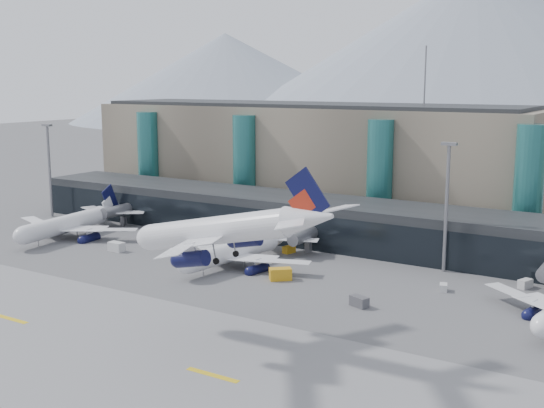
{
  "coord_description": "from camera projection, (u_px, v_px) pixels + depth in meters",
  "views": [
    {
      "loc": [
        69.6,
        -80.75,
        37.28
      ],
      "look_at": [
        -0.09,
        32.0,
        13.18
      ],
      "focal_mm": 45.0,
      "sensor_mm": 36.0,
      "label": 1
    }
  ],
  "objects": [
    {
      "name": "jet_parked_left",
      "position": [
        76.0,
        217.0,
        165.94
      ],
      "size": [
        37.28,
        36.98,
        12.07
      ],
      "rotation": [
        0.0,
        0.0,
        1.68
      ],
      "color": "silver",
      "rests_on": "ground"
    },
    {
      "name": "lightmast_mid",
      "position": [
        447.0,
        200.0,
        132.32
      ],
      "size": [
        3.0,
        1.2,
        25.6
      ],
      "color": "slate",
      "rests_on": "ground"
    },
    {
      "name": "teal_towers",
      "position": [
        308.0,
        171.0,
        177.43
      ],
      "size": [
        116.4,
        19.4,
        46.0
      ],
      "color": "#266B6A",
      "rests_on": "ground"
    },
    {
      "name": "concourse",
      "position": [
        331.0,
        222.0,
        157.68
      ],
      "size": [
        170.0,
        27.0,
        10.0
      ],
      "color": "black",
      "rests_on": "ground"
    },
    {
      "name": "veh_b",
      "position": [
        289.0,
        250.0,
        149.18
      ],
      "size": [
        2.25,
        2.99,
        1.54
      ],
      "primitive_type": "cube",
      "rotation": [
        0.0,
        0.0,
        1.32
      ],
      "color": "#CB9117",
      "rests_on": "ground"
    },
    {
      "name": "veh_h",
      "position": [
        280.0,
        274.0,
        128.94
      ],
      "size": [
        4.52,
        4.33,
        2.27
      ],
      "primitive_type": "cube",
      "rotation": [
        0.0,
        0.0,
        0.72
      ],
      "color": "#CB9117",
      "rests_on": "ground"
    },
    {
      "name": "veh_d",
      "position": [
        525.0,
        284.0,
        123.97
      ],
      "size": [
        2.42,
        3.18,
        1.61
      ],
      "primitive_type": "cube",
      "rotation": [
        0.0,
        0.0,
        1.21
      ],
      "color": "silver",
      "rests_on": "ground"
    },
    {
      "name": "ground",
      "position": [
        169.0,
        314.0,
        110.25
      ],
      "size": [
        900.0,
        900.0,
        0.0
      ],
      "primitive_type": "plane",
      "color": "#515154",
      "rests_on": "ground"
    },
    {
      "name": "jet_parked_mid",
      "position": [
        244.0,
        243.0,
        140.26
      ],
      "size": [
        34.72,
        34.8,
        11.29
      ],
      "rotation": [
        0.0,
        0.0,
        1.43
      ],
      "color": "silver",
      "rests_on": "ground"
    },
    {
      "name": "veh_f",
      "position": [
        76.0,
        226.0,
        172.23
      ],
      "size": [
        2.86,
        3.95,
        1.98
      ],
      "primitive_type": "cube",
      "rotation": [
        0.0,
        0.0,
        1.88
      ],
      "color": "#48474C",
      "rests_on": "ground"
    },
    {
      "name": "hero_jet",
      "position": [
        234.0,
        223.0,
        94.39
      ],
      "size": [
        33.9,
        35.22,
        11.34
      ],
      "rotation": [
        0.0,
        -0.2,
        0.0
      ],
      "color": "silver",
      "rests_on": "ground"
    },
    {
      "name": "terminal_main",
      "position": [
        304.0,
        157.0,
        195.74
      ],
      "size": [
        130.0,
        30.0,
        31.0
      ],
      "color": "gray",
      "rests_on": "ground"
    },
    {
      "name": "lightmast_left",
      "position": [
        49.0,
        165.0,
        186.71
      ],
      "size": [
        3.0,
        1.2,
        25.6
      ],
      "color": "slate",
      "rests_on": "ground"
    },
    {
      "name": "veh_g",
      "position": [
        443.0,
        287.0,
        122.22
      ],
      "size": [
        1.91,
        2.54,
        1.32
      ],
      "primitive_type": "cube",
      "rotation": [
        0.0,
        0.0,
        -1.28
      ],
      "color": "silver",
      "rests_on": "ground"
    },
    {
      "name": "veh_a",
      "position": [
        116.0,
        247.0,
        150.68
      ],
      "size": [
        3.71,
        2.2,
        2.04
      ],
      "primitive_type": "cube",
      "rotation": [
        0.0,
        0.0,
        -0.05
      ],
      "color": "silver",
      "rests_on": "ground"
    },
    {
      "name": "veh_c",
      "position": [
        359.0,
        302.0,
        113.72
      ],
      "size": [
        3.58,
        2.7,
        1.77
      ],
      "primitive_type": "cube",
      "rotation": [
        0.0,
        0.0,
        -0.36
      ],
      "color": "#48474C",
      "rests_on": "ground"
    },
    {
      "name": "runway_markings",
      "position": [
        100.0,
        344.0,
        97.68
      ],
      "size": [
        128.0,
        1.0,
        0.02
      ],
      "color": "gold",
      "rests_on": "ground"
    },
    {
      "name": "runway_strip",
      "position": [
        101.0,
        344.0,
        97.69
      ],
      "size": [
        400.0,
        40.0,
        0.04
      ],
      "primitive_type": "cube",
      "color": "slate",
      "rests_on": "ground"
    }
  ]
}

